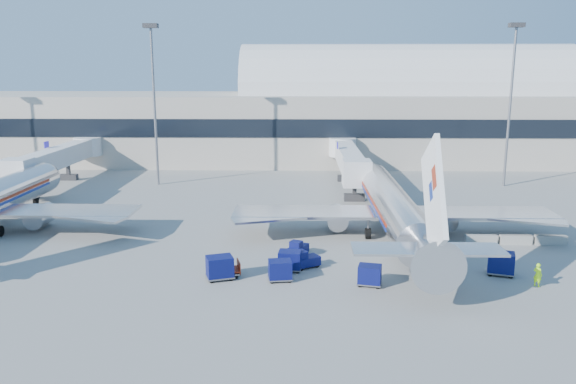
{
  "coord_description": "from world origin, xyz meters",
  "views": [
    {
      "loc": [
        0.67,
        -49.79,
        16.25
      ],
      "look_at": [
        -0.55,
        6.0,
        4.15
      ],
      "focal_mm": 35.0,
      "sensor_mm": 36.0,
      "label": 1
    }
  ],
  "objects_px": {
    "barrier_far": "(551,240)",
    "cart_solo_far": "(501,263)",
    "mast_east": "(512,81)",
    "tug_left": "(298,249)",
    "mast_west": "(153,81)",
    "ramp_worker": "(538,275)",
    "cart_train_b": "(280,270)",
    "cart_train_c": "(220,267)",
    "barrier_mid": "(516,240)",
    "tug_lead": "(305,260)",
    "airliner_main": "(394,208)",
    "cart_solo_near": "(370,275)",
    "jetbridge_near": "(348,158)",
    "jetbridge_mid": "(61,157)",
    "barrier_near": "(481,240)",
    "cart_open_red": "(225,272)",
    "tug_right": "(427,258)",
    "cart_train_a": "(290,260)"
  },
  "relations": [
    {
      "from": "barrier_far",
      "to": "cart_solo_far",
      "type": "distance_m",
      "value": 11.23
    },
    {
      "from": "jetbridge_mid",
      "to": "airliner_main",
      "type": "bearing_deg",
      "value": -30.64
    },
    {
      "from": "barrier_far",
      "to": "ramp_worker",
      "type": "distance_m",
      "value": 12.13
    },
    {
      "from": "jetbridge_near",
      "to": "barrier_near",
      "type": "height_order",
      "value": "jetbridge_near"
    },
    {
      "from": "tug_left",
      "to": "cart_solo_far",
      "type": "bearing_deg",
      "value": -79.78
    },
    {
      "from": "cart_solo_near",
      "to": "ramp_worker",
      "type": "xyz_separation_m",
      "value": [
        12.86,
        0.1,
        0.07
      ]
    },
    {
      "from": "mast_east",
      "to": "cart_train_b",
      "type": "distance_m",
      "value": 50.86
    },
    {
      "from": "cart_train_b",
      "to": "ramp_worker",
      "type": "bearing_deg",
      "value": -10.65
    },
    {
      "from": "mast_east",
      "to": "cart_solo_far",
      "type": "height_order",
      "value": "mast_east"
    },
    {
      "from": "tug_right",
      "to": "cart_solo_near",
      "type": "distance_m",
      "value": 7.25
    },
    {
      "from": "barrier_far",
      "to": "mast_east",
      "type": "bearing_deg",
      "value": 79.08
    },
    {
      "from": "cart_solo_far",
      "to": "airliner_main",
      "type": "bearing_deg",
      "value": 141.07
    },
    {
      "from": "mast_west",
      "to": "ramp_worker",
      "type": "xyz_separation_m",
      "value": [
        38.94,
        -38.72,
        -13.86
      ]
    },
    {
      "from": "cart_solo_near",
      "to": "mast_west",
      "type": "bearing_deg",
      "value": 136.63
    },
    {
      "from": "mast_east",
      "to": "tug_left",
      "type": "bearing_deg",
      "value": -132.81
    },
    {
      "from": "cart_solo_near",
      "to": "barrier_mid",
      "type": "bearing_deg",
      "value": 48.16
    },
    {
      "from": "cart_train_b",
      "to": "cart_train_c",
      "type": "height_order",
      "value": "cart_train_c"
    },
    {
      "from": "mast_east",
      "to": "ramp_worker",
      "type": "xyz_separation_m",
      "value": [
        -11.06,
        -38.72,
        -13.86
      ]
    },
    {
      "from": "mast_west",
      "to": "cart_solo_far",
      "type": "distance_m",
      "value": 53.61
    },
    {
      "from": "barrier_mid",
      "to": "barrier_far",
      "type": "distance_m",
      "value": 3.3
    },
    {
      "from": "mast_east",
      "to": "tug_left",
      "type": "xyz_separation_m",
      "value": [
        -29.49,
        -31.83,
        -14.12
      ]
    },
    {
      "from": "tug_right",
      "to": "cart_open_red",
      "type": "height_order",
      "value": "tug_right"
    },
    {
      "from": "airliner_main",
      "to": "barrier_mid",
      "type": "xyz_separation_m",
      "value": [
        11.3,
        -2.51,
        -2.48
      ]
    },
    {
      "from": "ramp_worker",
      "to": "cart_train_c",
      "type": "bearing_deg",
      "value": 50.07
    },
    {
      "from": "airliner_main",
      "to": "cart_solo_near",
      "type": "relative_size",
      "value": 17.81
    },
    {
      "from": "cart_open_red",
      "to": "mast_east",
      "type": "bearing_deg",
      "value": 31.42
    },
    {
      "from": "cart_solo_far",
      "to": "ramp_worker",
      "type": "relative_size",
      "value": 1.35
    },
    {
      "from": "mast_west",
      "to": "mast_east",
      "type": "bearing_deg",
      "value": 0.0
    },
    {
      "from": "mast_west",
      "to": "barrier_mid",
      "type": "bearing_deg",
      "value": -34.14
    },
    {
      "from": "cart_train_a",
      "to": "ramp_worker",
      "type": "distance_m",
      "value": 19.32
    },
    {
      "from": "barrier_far",
      "to": "tug_left",
      "type": "bearing_deg",
      "value": -170.96
    },
    {
      "from": "mast_west",
      "to": "ramp_worker",
      "type": "height_order",
      "value": "mast_west"
    },
    {
      "from": "barrier_near",
      "to": "ramp_worker",
      "type": "height_order",
      "value": "ramp_worker"
    },
    {
      "from": "tug_right",
      "to": "cart_train_b",
      "type": "distance_m",
      "value": 13.0
    },
    {
      "from": "barrier_near",
      "to": "cart_train_c",
      "type": "relative_size",
      "value": 1.18
    },
    {
      "from": "mast_west",
      "to": "mast_east",
      "type": "distance_m",
      "value": 50.0
    },
    {
      "from": "jetbridge_near",
      "to": "cart_solo_near",
      "type": "bearing_deg",
      "value": -92.2
    },
    {
      "from": "tug_right",
      "to": "tug_left",
      "type": "height_order",
      "value": "tug_left"
    },
    {
      "from": "barrier_mid",
      "to": "tug_left",
      "type": "height_order",
      "value": "tug_left"
    },
    {
      "from": "airliner_main",
      "to": "cart_train_c",
      "type": "distance_m",
      "value": 19.97
    },
    {
      "from": "jetbridge_near",
      "to": "cart_solo_far",
      "type": "xyz_separation_m",
      "value": [
        9.4,
        -37.06,
        -2.93
      ]
    },
    {
      "from": "barrier_mid",
      "to": "tug_lead",
      "type": "bearing_deg",
      "value": -161.03
    },
    {
      "from": "barrier_far",
      "to": "cart_train_b",
      "type": "xyz_separation_m",
      "value": [
        -25.46,
        -9.96,
        0.43
      ]
    },
    {
      "from": "cart_solo_far",
      "to": "cart_open_red",
      "type": "relative_size",
      "value": 0.94
    },
    {
      "from": "airliner_main",
      "to": "ramp_worker",
      "type": "xyz_separation_m",
      "value": [
        8.94,
        -13.23,
        -1.99
      ]
    },
    {
      "from": "airliner_main",
      "to": "mast_east",
      "type": "bearing_deg",
      "value": 51.89
    },
    {
      "from": "barrier_mid",
      "to": "cart_train_b",
      "type": "distance_m",
      "value": 24.3
    },
    {
      "from": "mast_east",
      "to": "cart_solo_near",
      "type": "relative_size",
      "value": 10.8
    },
    {
      "from": "barrier_mid",
      "to": "airliner_main",
      "type": "bearing_deg",
      "value": 167.5
    },
    {
      "from": "tug_left",
      "to": "cart_solo_near",
      "type": "distance_m",
      "value": 8.94
    }
  ]
}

